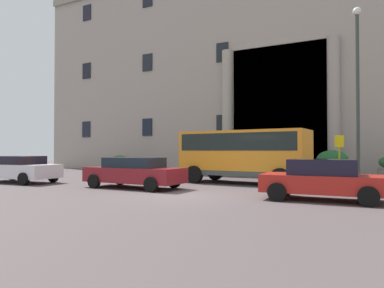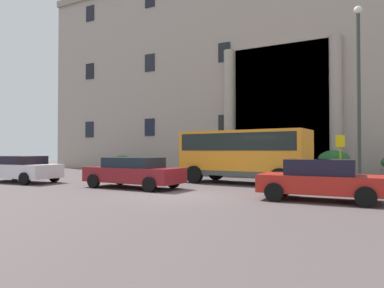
{
  "view_description": "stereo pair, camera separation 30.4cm",
  "coord_description": "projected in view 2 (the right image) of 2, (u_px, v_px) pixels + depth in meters",
  "views": [
    {
      "loc": [
        6.41,
        -11.57,
        1.68
      ],
      "look_at": [
        -1.71,
        4.48,
        2.02
      ],
      "focal_mm": 32.58,
      "sensor_mm": 36.0,
      "label": 1
    },
    {
      "loc": [
        6.68,
        -11.44,
        1.68
      ],
      "look_at": [
        -1.71,
        4.48,
        2.02
      ],
      "focal_mm": 32.58,
      "sensor_mm": 36.0,
      "label": 2
    }
  ],
  "objects": [
    {
      "name": "ground_plane",
      "position": [
        177.0,
        196.0,
        13.2
      ],
      "size": [
        80.0,
        64.0,
        0.12
      ],
      "primitive_type": "cube",
      "color": "#544849"
    },
    {
      "name": "office_building_facade",
      "position": [
        283.0,
        70.0,
        28.81
      ],
      "size": [
        42.74,
        9.65,
        16.66
      ],
      "color": "#A2958B",
      "rests_on": "ground_plane"
    },
    {
      "name": "orange_minibus",
      "position": [
        244.0,
        152.0,
        17.74
      ],
      "size": [
        6.55,
        3.01,
        2.68
      ],
      "rotation": [
        0.0,
        0.0,
        -0.07
      ],
      "color": "orange",
      "rests_on": "ground_plane"
    },
    {
      "name": "bus_stop_sign",
      "position": [
        340.0,
        154.0,
        17.59
      ],
      "size": [
        0.44,
        0.08,
        2.46
      ],
      "color": "#9A9114",
      "rests_on": "ground_plane"
    },
    {
      "name": "hedge_planter_far_east",
      "position": [
        334.0,
        165.0,
        20.15
      ],
      "size": [
        1.84,
        0.95,
        1.7
      ],
      "color": "#725F5C",
      "rests_on": "ground_plane"
    },
    {
      "name": "hedge_planter_east",
      "position": [
        260.0,
        167.0,
        22.24
      ],
      "size": [
        1.59,
        0.82,
        1.29
      ],
      "color": "#666457",
      "rests_on": "ground_plane"
    },
    {
      "name": "hedge_planter_west",
      "position": [
        122.0,
        164.0,
        27.6
      ],
      "size": [
        1.68,
        1.0,
        1.31
      ],
      "color": "slate",
      "rests_on": "ground_plane"
    },
    {
      "name": "white_taxi_kerbside",
      "position": [
        133.0,
        172.0,
        15.64
      ],
      "size": [
        4.62,
        2.1,
        1.37
      ],
      "rotation": [
        0.0,
        0.0,
        -0.03
      ],
      "color": "maroon",
      "rests_on": "ground_plane"
    },
    {
      "name": "parked_hatchback_near",
      "position": [
        19.0,
        169.0,
        18.42
      ],
      "size": [
        4.58,
        2.23,
        1.4
      ],
      "rotation": [
        0.0,
        0.0,
        0.05
      ],
      "color": "white",
      "rests_on": "ground_plane"
    },
    {
      "name": "parked_coupe_end",
      "position": [
        320.0,
        179.0,
        11.68
      ],
      "size": [
        4.03,
        2.06,
        1.39
      ],
      "rotation": [
        0.0,
        0.0,
        0.03
      ],
      "color": "red",
      "rests_on": "ground_plane"
    },
    {
      "name": "motorcycle_far_end",
      "position": [
        142.0,
        174.0,
        17.95
      ],
      "size": [
        1.92,
        0.78,
        0.89
      ],
      "rotation": [
        0.0,
        0.0,
        0.3
      ],
      "color": "black",
      "rests_on": "ground_plane"
    },
    {
      "name": "scooter_by_planter",
      "position": [
        285.0,
        180.0,
        14.33
      ],
      "size": [
        2.0,
        0.55,
        0.89
      ],
      "rotation": [
        0.0,
        0.0,
        -0.12
      ],
      "color": "black",
      "rests_on": "ground_plane"
    },
    {
      "name": "lamppost_plaza_centre",
      "position": [
        359.0,
        82.0,
        17.18
      ],
      "size": [
        0.4,
        0.4,
        8.85
      ],
      "color": "#353B38",
      "rests_on": "ground_plane"
    }
  ]
}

